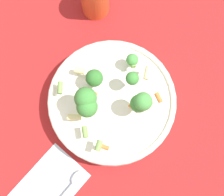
% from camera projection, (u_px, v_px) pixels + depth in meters
% --- Properties ---
extents(ground_plane, '(3.00, 3.00, 0.00)m').
position_uv_depth(ground_plane, '(112.00, 104.00, 0.72)').
color(ground_plane, maroon).
extents(bowl, '(0.28, 0.28, 0.05)m').
position_uv_depth(bowl, '(112.00, 102.00, 0.69)').
color(bowl, silver).
rests_on(bowl, ground_plane).
extents(pasta_salad, '(0.19, 0.21, 0.08)m').
position_uv_depth(pasta_salad, '(108.00, 96.00, 0.63)').
color(pasta_salad, '#8CB766').
rests_on(pasta_salad, bowl).
extents(napkin, '(0.18, 0.20, 0.01)m').
position_uv_depth(napkin, '(47.00, 189.00, 0.67)').
color(napkin, '#B2BCC6').
rests_on(napkin, ground_plane).
extents(spoon, '(0.10, 0.14, 0.01)m').
position_uv_depth(spoon, '(69.00, 189.00, 0.66)').
color(spoon, silver).
rests_on(spoon, napkin).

